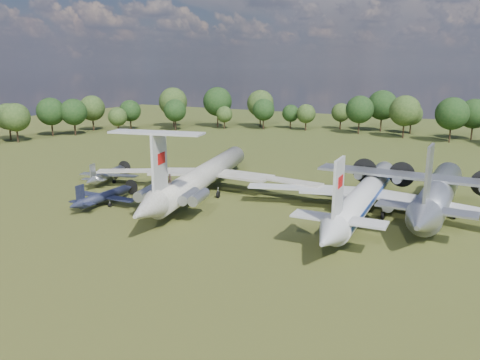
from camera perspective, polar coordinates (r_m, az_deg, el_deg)
The scene contains 7 objects.
ground at distance 80.69m, azimuth -1.59°, elevation -2.27°, with size 300.00×300.00×0.00m, color #284216.
il62_airliner at distance 83.40m, azimuth -4.30°, elevation 0.11°, with size 41.78×54.32×5.33m, color #BBBBB6, non-canonical shape.
tu104_jet at distance 73.73m, azimuth 14.97°, elevation -2.26°, with size 37.73×50.31×5.03m, color white, non-canonical shape.
an12_transport at distance 77.54m, azimuth 22.95°, elevation -1.91°, with size 37.95×42.41×5.58m, color #A8AAB0, non-canonical shape.
small_prop_west at distance 79.60m, azimuth -16.24°, elevation -2.20°, with size 11.50×15.69×2.30m, color black, non-canonical shape.
small_prop_northwest at distance 95.06m, azimuth -15.84°, elevation 0.40°, with size 11.85×16.16×2.37m, color #AAACB2, non-canonical shape.
person_on_il62 at distance 69.14m, azimuth -8.54°, elevation 0.13°, with size 0.61×0.40×1.66m, color #8D6247.
Camera 1 is at (40.24, -66.32, 22.21)m, focal length 35.00 mm.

